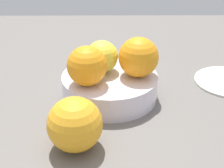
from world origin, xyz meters
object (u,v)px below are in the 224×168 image
at_px(orange_in_bowl_1, 104,57).
at_px(orange_loose_0, 78,124).
at_px(orange_in_bowl_2, 141,58).
at_px(orange_in_bowl_0, 89,66).
at_px(fruit_bowl, 112,87).

xyz_separation_m(orange_in_bowl_1, orange_loose_0, (0.18, -0.04, -0.04)).
bearing_deg(orange_in_bowl_1, orange_in_bowl_2, 73.74).
xyz_separation_m(orange_in_bowl_2, orange_loose_0, (0.16, -0.11, -0.04)).
distance_m(orange_in_bowl_1, orange_loose_0, 0.18).
distance_m(orange_in_bowl_0, orange_loose_0, 0.13).
distance_m(fruit_bowl, orange_in_bowl_0, 0.08).
distance_m(orange_in_bowl_1, orange_in_bowl_2, 0.07).
height_order(fruit_bowl, orange_in_bowl_1, orange_in_bowl_1).
bearing_deg(orange_in_bowl_1, orange_in_bowl_0, -26.25).
relative_size(orange_in_bowl_0, orange_loose_0, 0.84).
bearing_deg(orange_in_bowl_0, fruit_bowl, 129.59).
bearing_deg(orange_in_bowl_1, orange_loose_0, -12.55).
relative_size(fruit_bowl, orange_loose_0, 2.15).
distance_m(orange_in_bowl_2, orange_loose_0, 0.20).
bearing_deg(orange_loose_0, orange_in_bowl_2, 145.01).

